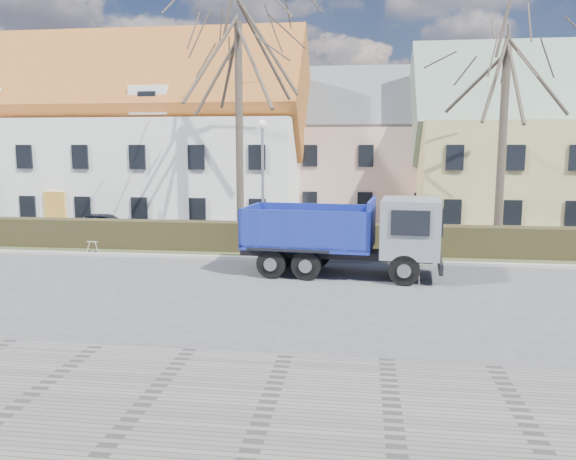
# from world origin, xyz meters

# --- Properties ---
(ground) EXTENTS (120.00, 120.00, 0.00)m
(ground) POSITION_xyz_m (0.00, 0.00, 0.00)
(ground) COLOR #49494C
(sidewalk_near) EXTENTS (80.00, 5.00, 0.08)m
(sidewalk_near) POSITION_xyz_m (0.00, -8.50, 0.04)
(sidewalk_near) COLOR slate
(sidewalk_near) RESTS_ON ground
(curb_far) EXTENTS (80.00, 0.30, 0.12)m
(curb_far) POSITION_xyz_m (0.00, 4.60, 0.06)
(curb_far) COLOR #A8A39A
(curb_far) RESTS_ON ground
(grass_strip) EXTENTS (80.00, 3.00, 0.10)m
(grass_strip) POSITION_xyz_m (0.00, 6.20, 0.05)
(grass_strip) COLOR #394326
(grass_strip) RESTS_ON ground
(hedge) EXTENTS (60.00, 0.90, 1.30)m
(hedge) POSITION_xyz_m (0.00, 6.00, 0.65)
(hedge) COLOR #2B2515
(hedge) RESTS_ON ground
(building_white) EXTENTS (26.80, 10.80, 9.50)m
(building_white) POSITION_xyz_m (-13.00, 16.00, 4.75)
(building_white) COLOR white
(building_white) RESTS_ON ground
(building_pink) EXTENTS (10.80, 8.80, 8.00)m
(building_pink) POSITION_xyz_m (4.00, 20.00, 4.00)
(building_pink) COLOR #DAAB9A
(building_pink) RESTS_ON ground
(building_yellow) EXTENTS (18.80, 10.80, 8.50)m
(building_yellow) POSITION_xyz_m (16.00, 17.00, 4.25)
(building_yellow) COLOR tan
(building_yellow) RESTS_ON ground
(tree_1) EXTENTS (9.20, 9.20, 12.65)m
(tree_1) POSITION_xyz_m (-2.00, 8.50, 6.33)
(tree_1) COLOR #40362C
(tree_1) RESTS_ON ground
(tree_2) EXTENTS (8.00, 8.00, 11.00)m
(tree_2) POSITION_xyz_m (10.00, 8.50, 5.50)
(tree_2) COLOR #40362C
(tree_2) RESTS_ON ground
(dump_truck) EXTENTS (7.61, 3.42, 2.95)m
(dump_truck) POSITION_xyz_m (2.88, 2.35, 1.48)
(dump_truck) COLOR navy
(dump_truck) RESTS_ON ground
(streetlight) EXTENTS (0.46, 0.46, 5.91)m
(streetlight) POSITION_xyz_m (-0.62, 7.00, 2.95)
(streetlight) COLOR gray
(streetlight) RESTS_ON ground
(cart_frame) EXTENTS (0.75, 0.46, 0.66)m
(cart_frame) POSITION_xyz_m (-7.97, 4.77, 0.33)
(cart_frame) COLOR silver
(cart_frame) RESTS_ON ground
(parked_car_a) EXTENTS (3.69, 1.59, 1.24)m
(parked_car_a) POSITION_xyz_m (-9.54, 9.72, 0.62)
(parked_car_a) COLOR black
(parked_car_a) RESTS_ON ground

